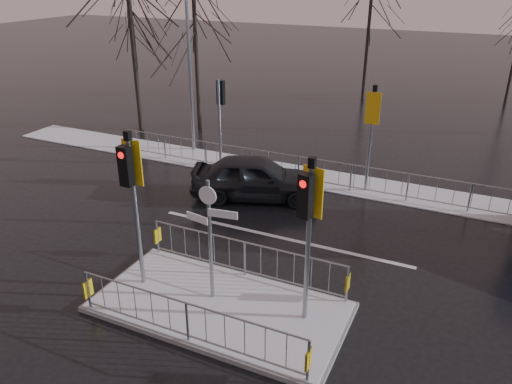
% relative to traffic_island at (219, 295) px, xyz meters
% --- Properties ---
extents(ground, '(120.00, 120.00, 0.00)m').
position_rel_traffic_island_xyz_m(ground, '(0.01, -0.01, -0.39)').
color(ground, black).
rests_on(ground, ground).
extents(snow_verge, '(30.00, 2.00, 0.04)m').
position_rel_traffic_island_xyz_m(snow_verge, '(0.01, 8.59, -0.37)').
color(snow_verge, silver).
rests_on(snow_verge, ground).
extents(lane_markings, '(8.00, 11.38, 0.01)m').
position_rel_traffic_island_xyz_m(lane_markings, '(0.01, -0.34, -0.39)').
color(lane_markings, silver).
rests_on(lane_markings, ground).
extents(traffic_island, '(6.00, 3.04, 4.15)m').
position_rel_traffic_island_xyz_m(traffic_island, '(0.00, 0.00, 0.00)').
color(traffic_island, slate).
rests_on(traffic_island, ground).
extents(far_kerb_fixtures, '(18.00, 0.65, 3.83)m').
position_rel_traffic_island_xyz_m(far_kerb_fixtures, '(0.31, 8.08, 0.63)').
color(far_kerb_fixtures, gray).
rests_on(far_kerb_fixtures, ground).
extents(car_far_lane, '(4.83, 3.20, 1.53)m').
position_rel_traffic_island_xyz_m(car_far_lane, '(-1.87, 6.09, 0.37)').
color(car_far_lane, black).
rests_on(car_far_lane, ground).
extents(tree_near_b, '(4.00, 4.00, 7.55)m').
position_rel_traffic_island_xyz_m(tree_near_b, '(-7.99, 12.49, 4.76)').
color(tree_near_b, black).
rests_on(tree_near_b, ground).
extents(tree_near_c, '(3.50, 3.50, 6.61)m').
position_rel_traffic_island_xyz_m(tree_near_c, '(-12.49, 13.49, 4.11)').
color(tree_near_c, black).
rests_on(tree_near_c, ground).
extents(tree_far_a, '(3.75, 3.75, 7.08)m').
position_rel_traffic_island_xyz_m(tree_far_a, '(-1.99, 21.99, 4.43)').
color(tree_far_a, black).
rests_on(tree_far_a, ground).
extents(street_lamp_left, '(1.25, 0.18, 8.20)m').
position_rel_traffic_island_xyz_m(street_lamp_left, '(-6.42, 9.49, 4.10)').
color(street_lamp_left, gray).
rests_on(street_lamp_left, ground).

